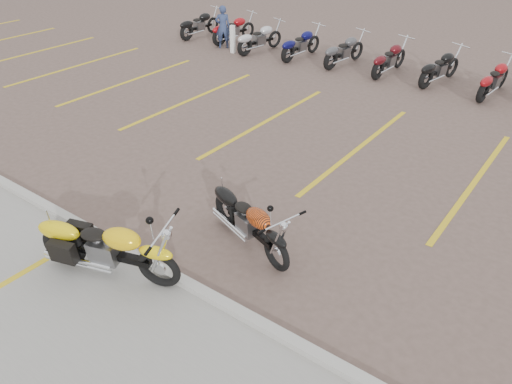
# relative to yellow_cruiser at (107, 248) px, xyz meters

# --- Properties ---
(ground) EXTENTS (100.00, 100.00, 0.00)m
(ground) POSITION_rel_yellow_cruiser_xyz_m (1.17, 2.49, -0.50)
(ground) COLOR brown
(ground) RESTS_ON ground
(curb) EXTENTS (60.00, 0.18, 0.12)m
(curb) POSITION_rel_yellow_cruiser_xyz_m (1.17, 0.49, -0.44)
(curb) COLOR #ADAAA3
(curb) RESTS_ON ground
(parking_stripes) EXTENTS (38.00, 5.50, 0.01)m
(parking_stripes) POSITION_rel_yellow_cruiser_xyz_m (1.17, 6.49, -0.50)
(parking_stripes) COLOR gold
(parking_stripes) RESTS_ON ground
(yellow_cruiser) EXTENTS (2.39, 0.89, 1.01)m
(yellow_cruiser) POSITION_rel_yellow_cruiser_xyz_m (0.00, 0.00, 0.00)
(yellow_cruiser) COLOR black
(yellow_cruiser) RESTS_ON ground
(flame_cruiser) EXTENTS (2.09, 0.85, 0.89)m
(flame_cruiser) POSITION_rel_yellow_cruiser_xyz_m (1.32, 1.94, -0.06)
(flame_cruiser) COLOR black
(flame_cruiser) RESTS_ON ground
(person_a) EXTENTS (0.68, 0.66, 1.58)m
(person_a) POSITION_rel_yellow_cruiser_xyz_m (-7.00, 11.28, 0.29)
(person_a) COLOR navy
(person_a) RESTS_ON ground
(bollard) EXTENTS (0.18, 0.18, 1.00)m
(bollard) POSITION_rel_yellow_cruiser_xyz_m (-6.28, 10.97, -0.00)
(bollard) COLOR white
(bollard) RESTS_ON ground
(bg_bike_row) EXTENTS (17.39, 2.07, 1.10)m
(bg_bike_row) POSITION_rel_yellow_cruiser_xyz_m (-0.59, 11.91, 0.05)
(bg_bike_row) COLOR black
(bg_bike_row) RESTS_ON ground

